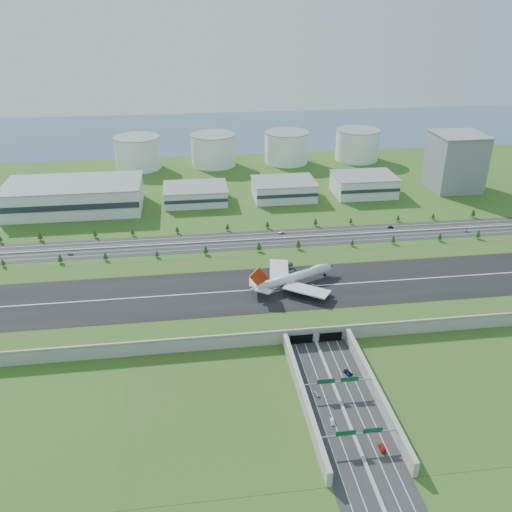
{
  "coord_description": "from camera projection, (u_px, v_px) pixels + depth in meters",
  "views": [
    {
      "loc": [
        -68.49,
        -300.15,
        180.62
      ],
      "look_at": [
        -23.05,
        35.0,
        15.07
      ],
      "focal_mm": 38.0,
      "sensor_mm": 36.0,
      "label": 1
    }
  ],
  "objects": [
    {
      "name": "car_5",
      "position": [
        390.0,
        227.0,
        459.0
      ],
      "size": [
        4.9,
        2.43,
        1.54
      ],
      "primitive_type": "imported",
      "rotation": [
        0.0,
        0.0,
        -1.75
      ],
      "color": "black",
      "rests_on": "ground"
    },
    {
      "name": "underpass_road",
      "position": [
        339.0,
        394.0,
        264.82
      ],
      "size": [
        38.8,
        120.4,
        8.0
      ],
      "color": "#28282B",
      "rests_on": "ground"
    },
    {
      "name": "sign_gantry_near",
      "position": [
        338.0,
        383.0,
        267.16
      ],
      "size": [
        38.7,
        0.7,
        9.8
      ],
      "color": "gray",
      "rests_on": "ground"
    },
    {
      "name": "fuel_tank_b",
      "position": [
        213.0,
        150.0,
        618.81
      ],
      "size": [
        50.0,
        50.0,
        35.0
      ],
      "primitive_type": "cylinder",
      "color": "white",
      "rests_on": "ground"
    },
    {
      "name": "car_1",
      "position": [
        332.0,
        422.0,
        251.43
      ],
      "size": [
        2.01,
        4.61,
        1.47
      ],
      "primitive_type": "imported",
      "rotation": [
        0.0,
        0.0,
        -0.1
      ],
      "color": "white",
      "rests_on": "ground"
    },
    {
      "name": "fuel_tank_d",
      "position": [
        357.0,
        145.0,
        639.32
      ],
      "size": [
        50.0,
        50.0,
        35.0
      ],
      "primitive_type": "cylinder",
      "color": "white",
      "rests_on": "ground"
    },
    {
      "name": "car_6",
      "position": [
        467.0,
        231.0,
        451.86
      ],
      "size": [
        5.22,
        3.15,
        1.36
      ],
      "primitive_type": "imported",
      "rotation": [
        0.0,
        0.0,
        1.38
      ],
      "color": "silver",
      "rests_on": "ground"
    },
    {
      "name": "car_2",
      "position": [
        348.0,
        372.0,
        283.78
      ],
      "size": [
        4.76,
        6.64,
        1.68
      ],
      "primitive_type": "imported",
      "rotation": [
        0.0,
        0.0,
        3.51
      ],
      "color": "#0D0E44",
      "rests_on": "ground"
    },
    {
      "name": "car_7",
      "position": [
        281.0,
        233.0,
        448.43
      ],
      "size": [
        5.83,
        2.77,
        1.64
      ],
      "primitive_type": "imported",
      "rotation": [
        0.0,
        0.0,
        -1.66
      ],
      "color": "silver",
      "rests_on": "ground"
    },
    {
      "name": "ground",
      "position": [
        298.0,
        298.0,
        354.81
      ],
      "size": [
        1200.0,
        1200.0,
        0.0
      ],
      "primitive_type": "plane",
      "color": "#2C561B",
      "rests_on": "ground"
    },
    {
      "name": "north_expressway",
      "position": [
        274.0,
        239.0,
        439.34
      ],
      "size": [
        560.0,
        36.0,
        0.12
      ],
      "primitive_type": "cube",
      "color": "#28282B",
      "rests_on": "ground"
    },
    {
      "name": "airfield_deck",
      "position": [
        298.0,
        292.0,
        352.92
      ],
      "size": [
        520.0,
        100.0,
        9.2
      ],
      "color": "#9A9A94",
      "rests_on": "ground"
    },
    {
      "name": "bay_water",
      "position": [
        230.0,
        130.0,
        782.02
      ],
      "size": [
        1200.0,
        260.0,
        0.06
      ],
      "primitive_type": "cube",
      "color": "#3D5875",
      "rests_on": "ground"
    },
    {
      "name": "hangar_mid_a",
      "position": [
        196.0,
        194.0,
        513.38
      ],
      "size": [
        58.0,
        42.0,
        15.0
      ],
      "primitive_type": "cube",
      "color": "white",
      "rests_on": "ground"
    },
    {
      "name": "fuel_tank_c",
      "position": [
        286.0,
        147.0,
        629.06
      ],
      "size": [
        50.0,
        50.0,
        35.0
      ],
      "primitive_type": "cylinder",
      "color": "white",
      "rests_on": "ground"
    },
    {
      "name": "boeing_747",
      "position": [
        294.0,
        277.0,
        351.05
      ],
      "size": [
        62.51,
        57.85,
        20.52
      ],
      "rotation": [
        0.0,
        0.0,
        0.4
      ],
      "color": "silver",
      "rests_on": "airfield_deck"
    },
    {
      "name": "hangar_mid_b",
      "position": [
        284.0,
        189.0,
        523.2
      ],
      "size": [
        58.0,
        42.0,
        17.0
      ],
      "primitive_type": "cube",
      "color": "white",
      "rests_on": "ground"
    },
    {
      "name": "car_0",
      "position": [
        316.0,
        394.0,
        268.82
      ],
      "size": [
        3.23,
        4.76,
        1.51
      ],
      "primitive_type": "imported",
      "rotation": [
        0.0,
        0.0,
        0.36
      ],
      "color": "silver",
      "rests_on": "ground"
    },
    {
      "name": "fuel_tank_a",
      "position": [
        138.0,
        153.0,
        608.55
      ],
      "size": [
        50.0,
        50.0,
        35.0
      ],
      "primitive_type": "cylinder",
      "color": "white",
      "rests_on": "ground"
    },
    {
      "name": "sign_gantry_far",
      "position": [
        359.0,
        434.0,
        236.01
      ],
      "size": [
        38.7,
        0.7,
        9.8
      ],
      "color": "gray",
      "rests_on": "ground"
    },
    {
      "name": "hangar_mid_c",
      "position": [
        364.0,
        185.0,
        532.41
      ],
      "size": [
        58.0,
        42.0,
        19.0
      ],
      "primitive_type": "cube",
      "color": "white",
      "rests_on": "ground"
    },
    {
      "name": "car_3",
      "position": [
        382.0,
        448.0,
        236.98
      ],
      "size": [
        2.51,
        5.77,
        1.65
      ],
      "primitive_type": "imported",
      "rotation": [
        0.0,
        0.0,
        3.11
      ],
      "color": "red",
      "rests_on": "ground"
    },
    {
      "name": "hangar_west",
      "position": [
        74.0,
        196.0,
        493.46
      ],
      "size": [
        120.0,
        60.0,
        25.0
      ],
      "primitive_type": "cube",
      "color": "white",
      "rests_on": "ground"
    },
    {
      "name": "tree_row",
      "position": [
        296.0,
        234.0,
        437.65
      ],
      "size": [
        496.78,
        48.37,
        7.91
      ],
      "color": "#3D2819",
      "rests_on": "ground"
    },
    {
      "name": "office_tower",
      "position": [
        456.0,
        162.0,
        540.41
      ],
      "size": [
        46.0,
        46.0,
        55.0
      ],
      "primitive_type": "cube",
      "color": "slate",
      "rests_on": "ground"
    },
    {
      "name": "car_4",
      "position": [
        71.0,
        254.0,
        412.07
      ],
      "size": [
        4.52,
        3.03,
        1.43
      ],
      "primitive_type": "imported",
      "rotation": [
        0.0,
        0.0,
        1.22
      ],
      "color": "slate",
      "rests_on": "ground"
    }
  ]
}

